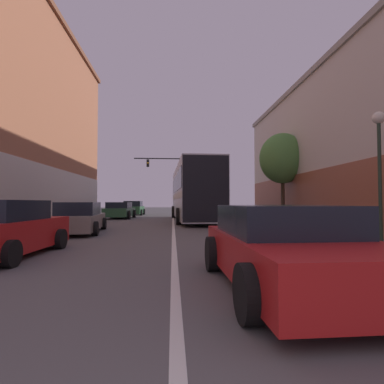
% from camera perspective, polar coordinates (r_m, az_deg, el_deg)
% --- Properties ---
extents(lane_center_line, '(0.14, 48.98, 0.01)m').
position_cam_1_polar(lane_center_line, '(18.35, -3.58, -6.08)').
color(lane_center_line, silver).
rests_on(lane_center_line, ground_plane).
extents(building_right_storefront, '(6.98, 24.14, 8.59)m').
position_cam_1_polar(building_right_storefront, '(18.86, 31.84, 7.74)').
color(building_right_storefront, beige).
rests_on(building_right_storefront, ground_plane).
extents(bus, '(3.12, 12.77, 3.81)m').
position_cam_1_polar(bus, '(21.50, 0.23, 0.18)').
color(bus, '#B7B7BC').
rests_on(bus, ground_plane).
extents(hatchback_foreground, '(2.26, 4.10, 1.26)m').
position_cam_1_polar(hatchback_foreground, '(4.95, 17.66, -9.99)').
color(hatchback_foreground, red).
rests_on(hatchback_foreground, ground_plane).
extents(parked_car_left_near, '(2.26, 4.78, 1.32)m').
position_cam_1_polar(parked_car_left_near, '(13.90, -20.63, -4.71)').
color(parked_car_left_near, slate).
rests_on(parked_car_left_near, ground_plane).
extents(parked_car_left_mid, '(2.29, 4.17, 1.33)m').
position_cam_1_polar(parked_car_left_mid, '(25.26, -13.62, -3.45)').
color(parked_car_left_mid, '#285633').
rests_on(parked_car_left_mid, ground_plane).
extents(parked_car_left_far, '(2.13, 4.09, 1.45)m').
position_cam_1_polar(parked_car_left_far, '(31.71, -11.07, -3.08)').
color(parked_car_left_far, '#285633').
rests_on(parked_car_left_far, ground_plane).
extents(parked_car_left_distant, '(2.00, 3.98, 1.37)m').
position_cam_1_polar(parked_car_left_distant, '(8.54, -32.28, -6.15)').
color(parked_car_left_distant, red).
rests_on(parked_car_left_distant, ground_plane).
extents(traffic_signal_gantry, '(10.06, 0.36, 6.42)m').
position_cam_1_polar(traffic_signal_gantry, '(33.07, 0.93, 3.97)').
color(traffic_signal_gantry, black).
rests_on(traffic_signal_gantry, ground_plane).
extents(street_lamp, '(0.35, 0.35, 3.95)m').
position_cam_1_polar(street_lamp, '(10.22, 32.12, 4.97)').
color(street_lamp, '#233323').
rests_on(street_lamp, ground_plane).
extents(street_tree_near, '(2.91, 2.62, 5.72)m').
position_cam_1_polar(street_tree_near, '(19.99, 16.85, 6.11)').
color(street_tree_near, '#3D2D1E').
rests_on(street_tree_near, ground_plane).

